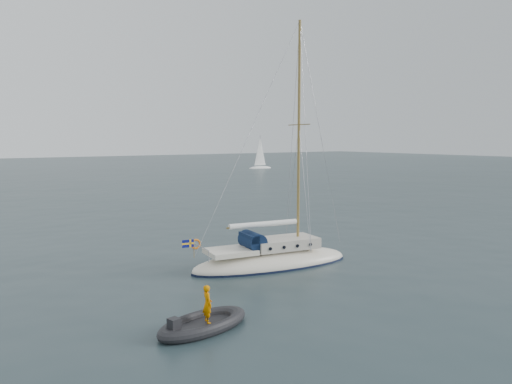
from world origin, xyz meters
TOP-DOWN VIEW (x-y plane):
  - ground at (0.00, 0.00)m, footprint 300.00×300.00m
  - sailboat at (-1.50, -1.41)m, footprint 8.89×2.66m
  - dinghy at (-3.42, -0.86)m, footprint 2.89×1.30m
  - rib at (-8.32, -6.77)m, footprint 3.61×1.64m
  - distant_yacht_b at (43.35, 63.63)m, footprint 5.51×2.94m

SIDE VIEW (x-z plane):
  - ground at x=0.00m, z-range 0.00..0.00m
  - dinghy at x=-3.42m, z-range -0.03..0.39m
  - rib at x=-8.32m, z-range -0.52..0.97m
  - sailboat at x=-1.50m, z-range -5.37..7.29m
  - distant_yacht_b at x=43.35m, z-range -0.53..6.77m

